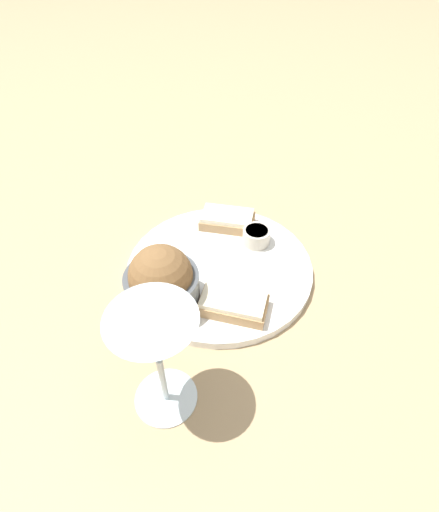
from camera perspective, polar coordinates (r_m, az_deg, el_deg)
name	(u,v)px	position (r m, az deg, el deg)	size (l,w,h in m)	color
ground_plane	(220,271)	(0.65, 0.00, -2.16)	(4.00, 4.00, 0.00)	tan
dinner_plate	(220,268)	(0.64, 0.00, -1.73)	(0.30, 0.30, 0.01)	white
salad_bowl	(162,283)	(0.56, -8.25, -3.77)	(0.10, 0.10, 0.10)	#4C5156
sauce_ramekin	(256,236)	(0.67, 5.29, 2.93)	(0.05, 0.05, 0.03)	beige
cheese_toast_near	(233,304)	(0.57, 1.98, -6.83)	(0.11, 0.09, 0.03)	tan
cheese_toast_far	(227,220)	(0.70, 1.12, 5.21)	(0.10, 0.08, 0.03)	tan
wine_glass	(156,344)	(0.42, -9.09, -12.33)	(0.09, 0.09, 0.16)	silver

